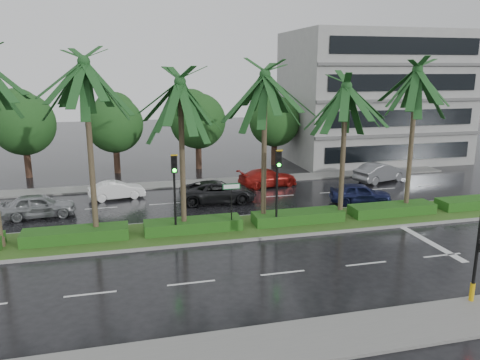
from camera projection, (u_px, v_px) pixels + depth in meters
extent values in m
plane|color=black|center=(252.00, 234.00, 25.01)|extent=(120.00, 120.00, 0.00)
cube|color=slate|center=(335.00, 336.00, 15.38)|extent=(40.00, 2.40, 0.12)
cube|color=slate|center=(210.00, 182.00, 36.31)|extent=(40.00, 2.00, 0.12)
cube|color=gray|center=(247.00, 227.00, 25.94)|extent=(36.00, 4.00, 0.14)
cube|color=#2F521B|center=(247.00, 226.00, 25.92)|extent=(35.60, 3.70, 0.02)
cube|color=#214614|center=(76.00, 234.00, 23.70)|extent=(5.20, 1.40, 0.60)
cube|color=#214614|center=(193.00, 225.00, 25.14)|extent=(5.20, 1.40, 0.60)
cube|color=#214614|center=(298.00, 217.00, 26.57)|extent=(5.20, 1.40, 0.60)
cube|color=#214614|center=(392.00, 209.00, 28.00)|extent=(5.20, 1.40, 0.60)
cube|color=#214614|center=(477.00, 202.00, 29.43)|extent=(5.20, 1.40, 0.60)
cube|color=silver|center=(34.00, 213.00, 28.75)|extent=(2.00, 0.12, 0.01)
cube|color=silver|center=(90.00, 294.00, 18.39)|extent=(2.00, 0.12, 0.01)
cube|color=silver|center=(101.00, 208.00, 29.70)|extent=(2.00, 0.12, 0.01)
cube|color=silver|center=(191.00, 283.00, 19.34)|extent=(2.00, 0.12, 0.01)
cube|color=silver|center=(165.00, 204.00, 30.66)|extent=(2.00, 0.12, 0.01)
cube|color=silver|center=(283.00, 273.00, 20.30)|extent=(2.00, 0.12, 0.01)
cube|color=silver|center=(224.00, 200.00, 31.61)|extent=(2.00, 0.12, 0.01)
cube|color=silver|center=(366.00, 264.00, 21.25)|extent=(2.00, 0.12, 0.01)
cube|color=silver|center=(280.00, 196.00, 32.57)|extent=(2.00, 0.12, 0.01)
cube|color=silver|center=(442.00, 255.00, 22.21)|extent=(2.00, 0.12, 0.01)
cube|color=silver|center=(333.00, 192.00, 33.52)|extent=(2.00, 0.12, 0.01)
cube|color=silver|center=(383.00, 189.00, 34.47)|extent=(2.00, 0.12, 0.01)
cube|color=silver|center=(430.00, 186.00, 35.43)|extent=(2.00, 0.12, 0.01)
cube|color=silver|center=(425.00, 240.00, 24.21)|extent=(0.40, 6.00, 0.01)
cylinder|color=#403525|center=(1.00, 242.00, 22.89)|extent=(0.40, 0.40, 0.44)
cylinder|color=#403525|center=(91.00, 153.00, 23.08)|extent=(0.28, 0.28, 8.82)
cylinder|color=#403525|center=(97.00, 234.00, 24.06)|extent=(0.40, 0.40, 0.44)
cylinder|color=#403525|center=(182.00, 160.00, 24.08)|extent=(0.28, 0.28, 7.86)
cylinder|color=#403525|center=(184.00, 228.00, 24.94)|extent=(0.40, 0.40, 0.44)
cylinder|color=#403525|center=(264.00, 152.00, 25.39)|extent=(0.28, 0.28, 8.21)
cylinder|color=#403525|center=(263.00, 220.00, 26.30)|extent=(0.40, 0.40, 0.44)
cylinder|color=#403525|center=(343.00, 155.00, 26.16)|extent=(0.28, 0.28, 7.59)
cylinder|color=#403525|center=(340.00, 216.00, 26.99)|extent=(0.40, 0.40, 0.44)
cylinder|color=#403525|center=(411.00, 143.00, 27.42)|extent=(0.28, 0.28, 8.46)
cylinder|color=#403525|center=(406.00, 209.00, 28.35)|extent=(0.40, 0.40, 0.44)
cylinder|color=black|center=(476.00, 258.00, 17.25)|extent=(0.12, 0.12, 3.40)
cylinder|color=gold|center=(472.00, 292.00, 17.57)|extent=(0.18, 0.18, 0.70)
cylinder|color=black|center=(175.00, 204.00, 24.01)|extent=(0.12, 0.12, 3.40)
cube|color=black|center=(174.00, 164.00, 23.34)|extent=(0.30, 0.18, 0.90)
cube|color=gold|center=(174.00, 155.00, 23.11)|extent=(0.34, 0.12, 0.06)
cylinder|color=black|center=(174.00, 159.00, 23.17)|extent=(0.18, 0.04, 0.18)
cylinder|color=black|center=(174.00, 164.00, 23.24)|extent=(0.18, 0.04, 0.18)
cylinder|color=#0CE519|center=(174.00, 170.00, 23.31)|extent=(0.18, 0.04, 0.18)
cylinder|color=black|center=(277.00, 197.00, 25.32)|extent=(0.12, 0.12, 3.40)
cube|color=black|center=(279.00, 159.00, 24.65)|extent=(0.30, 0.18, 0.90)
cube|color=gold|center=(279.00, 150.00, 24.42)|extent=(0.34, 0.12, 0.06)
cylinder|color=black|center=(279.00, 154.00, 24.49)|extent=(0.18, 0.04, 0.18)
cylinder|color=black|center=(279.00, 159.00, 24.56)|extent=(0.18, 0.04, 0.18)
cylinder|color=#0CE519|center=(279.00, 165.00, 24.62)|extent=(0.18, 0.04, 0.18)
cylinder|color=black|center=(231.00, 207.00, 24.91)|extent=(0.06, 0.06, 2.60)
cube|color=#0C5926|center=(231.00, 186.00, 24.61)|extent=(0.95, 0.04, 0.30)
cube|color=white|center=(232.00, 187.00, 24.59)|extent=(0.85, 0.01, 0.22)
cylinder|color=#362218|center=(28.00, 163.00, 37.89)|extent=(0.52, 0.52, 2.41)
sphere|color=#163C16|center=(24.00, 124.00, 37.17)|extent=(4.96, 4.96, 4.96)
sphere|color=#163C16|center=(23.00, 112.00, 37.22)|extent=(3.72, 3.72, 3.72)
cylinder|color=#362218|center=(117.00, 160.00, 39.58)|extent=(0.52, 0.52, 2.29)
sphere|color=#163C16|center=(115.00, 124.00, 38.89)|extent=(4.70, 4.70, 4.70)
sphere|color=#163C16|center=(114.00, 113.00, 38.96)|extent=(3.53, 3.53, 3.53)
cylinder|color=#362218|center=(199.00, 156.00, 41.24)|extent=(0.52, 0.52, 2.35)
sphere|color=#163C16|center=(198.00, 121.00, 40.53)|extent=(4.83, 4.83, 4.83)
sphere|color=#163C16|center=(197.00, 110.00, 40.60)|extent=(3.62, 3.62, 3.62)
cylinder|color=#362218|center=(274.00, 153.00, 42.93)|extent=(0.52, 0.52, 2.23)
sphere|color=#163C16|center=(275.00, 121.00, 42.25)|extent=(4.58, 4.58, 4.58)
sphere|color=#163C16|center=(274.00, 111.00, 42.33)|extent=(3.44, 3.44, 3.44)
cylinder|color=#362218|center=(344.00, 149.00, 44.58)|extent=(0.52, 0.52, 2.34)
sphere|color=#163C16|center=(345.00, 117.00, 43.88)|extent=(4.81, 4.81, 4.81)
sphere|color=#163C16|center=(345.00, 107.00, 43.94)|extent=(3.61, 3.61, 3.61)
cube|color=gray|center=(373.00, 97.00, 44.65)|extent=(16.00, 10.00, 12.00)
imported|color=#94979B|center=(39.00, 206.00, 27.78)|extent=(1.92, 4.27, 1.42)
imported|color=white|center=(117.00, 190.00, 31.74)|extent=(1.90, 3.85, 1.22)
imported|color=black|center=(218.00, 192.00, 30.95)|extent=(2.66, 5.22, 1.41)
imported|color=maroon|center=(268.00, 178.00, 35.13)|extent=(2.45, 4.73, 1.31)
imported|color=#181E48|center=(360.00, 193.00, 30.66)|extent=(2.67, 4.23, 1.34)
imported|color=slate|center=(380.00, 172.00, 36.57)|extent=(2.92, 4.79, 1.49)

